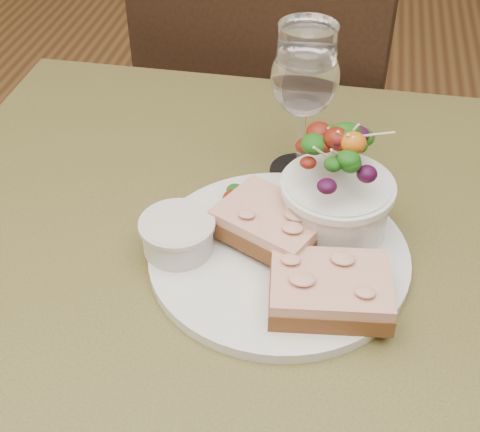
% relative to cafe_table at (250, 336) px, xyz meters
% --- Properties ---
extents(cafe_table, '(0.80, 0.80, 0.75)m').
position_rel_cafe_table_xyz_m(cafe_table, '(0.00, 0.00, 0.00)').
color(cafe_table, '#40381B').
rests_on(cafe_table, ground).
extents(chair_far, '(0.49, 0.49, 0.90)m').
position_rel_cafe_table_xyz_m(chair_far, '(-0.05, 0.65, -0.36)').
color(chair_far, black).
rests_on(chair_far, ground).
extents(dinner_plate, '(0.27, 0.27, 0.01)m').
position_rel_cafe_table_xyz_m(dinner_plate, '(0.03, 0.02, 0.11)').
color(dinner_plate, silver).
rests_on(dinner_plate, cafe_table).
extents(sandwich_front, '(0.12, 0.10, 0.03)m').
position_rel_cafe_table_xyz_m(sandwich_front, '(0.08, -0.04, 0.13)').
color(sandwich_front, '#452612').
rests_on(sandwich_front, dinner_plate).
extents(sandwich_back, '(0.13, 0.12, 0.03)m').
position_rel_cafe_table_xyz_m(sandwich_back, '(0.01, 0.04, 0.14)').
color(sandwich_back, '#452612').
rests_on(sandwich_back, dinner_plate).
extents(ramekin, '(0.07, 0.07, 0.04)m').
position_rel_cafe_table_xyz_m(ramekin, '(-0.08, 0.01, 0.13)').
color(ramekin, beige).
rests_on(ramekin, dinner_plate).
extents(salad_bowl, '(0.11, 0.11, 0.13)m').
position_rel_cafe_table_xyz_m(salad_bowl, '(0.08, 0.07, 0.17)').
color(salad_bowl, silver).
rests_on(salad_bowl, dinner_plate).
extents(garnish, '(0.05, 0.04, 0.02)m').
position_rel_cafe_table_xyz_m(garnish, '(-0.03, 0.09, 0.12)').
color(garnish, '#0F3D0B').
rests_on(garnish, dinner_plate).
extents(wine_glass, '(0.08, 0.08, 0.18)m').
position_rel_cafe_table_xyz_m(wine_glass, '(0.03, 0.18, 0.22)').
color(wine_glass, white).
rests_on(wine_glass, cafe_table).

